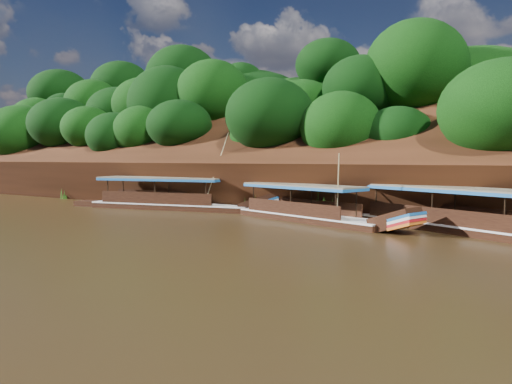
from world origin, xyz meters
TOP-DOWN VIEW (x-y plane):
  - ground at (0.00, 0.00)m, footprint 160.00×160.00m
  - riverbank at (-0.01, 22.73)m, footprint 120.00×30.06m
  - boat_0 at (10.25, 7.29)m, footprint 14.95×8.16m
  - boat_1 at (1.17, 7.08)m, footprint 13.81×5.78m
  - boat_2 at (-11.61, 8.25)m, footprint 16.49×5.54m
  - reeds at (-3.20, 9.53)m, footprint 49.27×2.48m

SIDE VIEW (x-z plane):
  - ground at x=0.00m, z-range 0.00..0.00m
  - boat_1 at x=1.17m, z-range -1.90..2.98m
  - boat_0 at x=10.25m, z-range -2.77..3.91m
  - boat_2 at x=-11.61m, z-range -2.73..3.90m
  - reeds at x=-3.20m, z-range -0.16..1.91m
  - riverbank at x=-0.01m, z-range -7.81..11.59m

